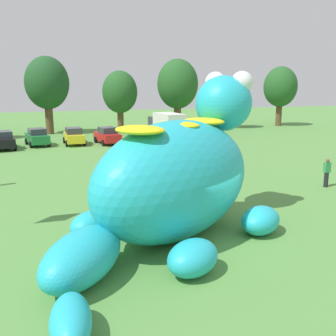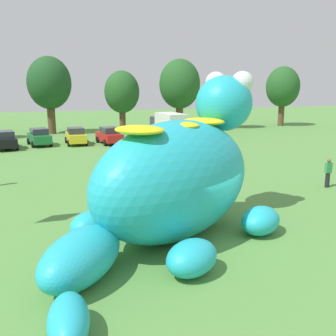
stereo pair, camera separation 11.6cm
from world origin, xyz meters
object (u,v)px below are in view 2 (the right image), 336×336
object	(u,v)px
car_yellow	(76,136)
car_red	(109,135)
giant_inflatable_creature	(176,178)
car_black	(5,140)
car_green	(39,137)
spectator_mid_field	(328,173)
box_truck	(169,125)

from	to	relation	value
car_yellow	car_red	distance (m)	3.36
giant_inflatable_creature	car_black	distance (m)	26.50
car_green	car_yellow	size ratio (longest dim) A/B	1.05
car_black	car_green	size ratio (longest dim) A/B	1.00
giant_inflatable_creature	spectator_mid_field	world-z (taller)	giant_inflatable_creature
car_black	car_yellow	world-z (taller)	same
box_truck	car_yellow	bearing A→B (deg)	-178.67
giant_inflatable_creature	box_truck	distance (m)	27.67
car_red	spectator_mid_field	xyz separation A→B (m)	(9.27, -21.17, -0.01)
car_red	box_truck	distance (m)	6.82
car_yellow	spectator_mid_field	bearing A→B (deg)	-60.10
giant_inflatable_creature	car_red	world-z (taller)	giant_inflatable_creature
car_yellow	spectator_mid_field	xyz separation A→B (m)	(12.57, -21.86, -0.01)
car_black	spectator_mid_field	bearing A→B (deg)	-47.52
box_truck	spectator_mid_field	distance (m)	22.25
car_yellow	box_truck	distance (m)	10.04
car_red	spectator_mid_field	world-z (taller)	car_red
giant_inflatable_creature	box_truck	world-z (taller)	giant_inflatable_creature
car_red	box_truck	bearing A→B (deg)	7.74
car_green	spectator_mid_field	bearing A→B (deg)	-54.14
car_yellow	car_red	size ratio (longest dim) A/B	0.96
car_green	car_red	world-z (taller)	same
car_black	car_red	xyz separation A→B (m)	(9.86, 0.27, 0.00)
giant_inflatable_creature	box_truck	xyz separation A→B (m)	(8.39, 26.35, -0.78)
car_green	car_black	bearing A→B (deg)	-155.71
giant_inflatable_creature	car_green	distance (m)	27.07
giant_inflatable_creature	car_yellow	size ratio (longest dim) A/B	2.63
car_yellow	spectator_mid_field	distance (m)	25.21
spectator_mid_field	car_green	bearing A→B (deg)	125.86
car_yellow	spectator_mid_field	size ratio (longest dim) A/B	2.43
car_yellow	box_truck	size ratio (longest dim) A/B	0.64
box_truck	car_red	bearing A→B (deg)	-172.26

